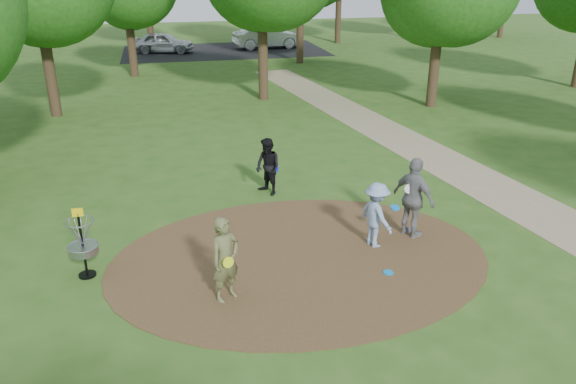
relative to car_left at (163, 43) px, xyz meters
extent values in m
plane|color=#2D5119|center=(2.19, -29.96, -0.70)|extent=(100.00, 100.00, 0.00)
cylinder|color=#47301C|center=(2.19, -29.96, -0.69)|extent=(8.40, 8.40, 0.02)
cube|color=#8C7A5B|center=(8.69, -27.96, -0.69)|extent=(7.55, 39.89, 0.01)
cube|color=black|center=(4.19, 0.04, -0.69)|extent=(14.00, 8.00, 0.01)
imported|color=brown|center=(0.42, -31.15, 0.16)|extent=(0.75, 0.69, 1.72)
cylinder|color=#E6F81B|center=(0.45, -31.35, 0.21)|extent=(0.22, 0.11, 0.22)
imported|color=#849AC5|center=(4.00, -29.75, 0.07)|extent=(0.85, 1.12, 1.54)
cylinder|color=blue|center=(4.45, -29.72, 0.20)|extent=(0.26, 0.26, 0.08)
imported|color=black|center=(2.21, -26.19, 0.10)|extent=(0.90, 0.97, 1.60)
cylinder|color=#0B15C8|center=(2.41, -26.16, 0.01)|extent=(0.23, 0.10, 0.22)
imported|color=gray|center=(5.01, -29.49, 0.28)|extent=(0.93, 1.24, 1.95)
cylinder|color=white|center=(4.85, -29.54, 0.55)|extent=(0.22, 0.07, 0.22)
cylinder|color=#0C81D3|center=(3.83, -31.00, -0.67)|extent=(0.22, 0.22, 0.02)
cylinder|color=#BC3212|center=(0.64, -28.22, -0.67)|extent=(0.22, 0.22, 0.02)
imported|color=#B3B6BC|center=(0.00, 0.00, 0.00)|extent=(4.38, 2.64, 1.39)
imported|color=#B6BABF|center=(7.35, 0.42, 0.11)|extent=(5.05, 2.19, 1.62)
cylinder|color=black|center=(-2.31, -29.66, -0.02)|extent=(0.05, 0.05, 1.35)
cylinder|color=black|center=(-2.31, -29.66, -0.68)|extent=(0.36, 0.36, 0.04)
cylinder|color=gray|center=(-2.31, -29.66, -0.08)|extent=(0.60, 0.60, 0.16)
torus|color=gray|center=(-2.31, -29.66, 0.00)|extent=(0.63, 0.63, 0.03)
torus|color=gray|center=(-2.31, -29.66, 0.55)|extent=(0.58, 0.58, 0.02)
cube|color=yellow|center=(-2.31, -29.66, 0.75)|extent=(0.22, 0.02, 0.18)
cylinder|color=#332316|center=(-4.81, -15.96, 1.20)|extent=(0.44, 0.44, 3.80)
cylinder|color=#332316|center=(4.19, -14.96, 1.39)|extent=(0.44, 0.44, 4.18)
cylinder|color=#332316|center=(11.19, -17.96, 1.11)|extent=(0.44, 0.44, 3.61)
cylinder|color=#332316|center=(-1.81, -7.96, 1.01)|extent=(0.44, 0.44, 3.42)
cylinder|color=#332316|center=(8.19, -5.96, 1.49)|extent=(0.44, 0.44, 4.37)
camera|label=1|loc=(-0.50, -40.45, 5.44)|focal=35.00mm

